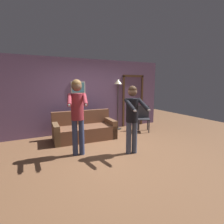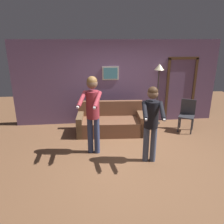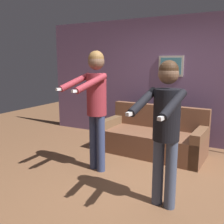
% 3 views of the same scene
% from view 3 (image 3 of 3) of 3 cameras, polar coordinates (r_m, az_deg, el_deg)
% --- Properties ---
extents(ground_plane, '(12.00, 12.00, 0.00)m').
position_cam_3_polar(ground_plane, '(3.56, 6.46, -16.92)').
color(ground_plane, brown).
extents(back_wall_assembly, '(6.40, 0.10, 2.60)m').
position_cam_3_polar(back_wall_assembly, '(5.31, 15.98, 6.74)').
color(back_wall_assembly, '#664B6E').
rests_on(back_wall_assembly, ground_plane).
extents(couch, '(1.95, 0.96, 0.87)m').
position_cam_3_polar(couch, '(4.77, 9.20, -5.97)').
color(couch, brown).
rests_on(couch, ground_plane).
extents(person_standing_left, '(0.56, 0.78, 1.85)m').
position_cam_3_polar(person_standing_left, '(3.76, -3.77, 3.09)').
color(person_standing_left, navy).
rests_on(person_standing_left, ground_plane).
extents(person_standing_right, '(0.50, 0.72, 1.70)m').
position_cam_3_polar(person_standing_right, '(2.83, 12.18, -2.14)').
color(person_standing_right, '#424D66').
rests_on(person_standing_right, ground_plane).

